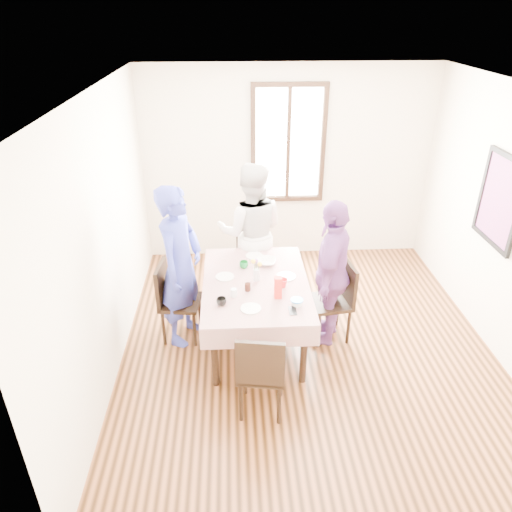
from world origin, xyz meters
The scene contains 31 objects.
ground centered at (0.00, 0.00, 0.00)m, with size 4.50×4.50×0.00m, color black.
back_wall centered at (0.00, 2.25, 1.35)m, with size 4.00×4.00×0.00m, color #F0E2C5.
right_wall centered at (2.00, 0.00, 1.35)m, with size 4.50×4.50×0.00m, color #F0E2C5.
window_frame centered at (0.00, 2.23, 1.65)m, with size 1.02×0.06×1.62m, color black.
window_pane centered at (0.00, 2.24, 1.65)m, with size 0.90×0.02×1.50m, color white.
art_poster centered at (1.98, 0.30, 1.55)m, with size 0.04×0.76×0.96m, color red.
dining_table centered at (-0.56, 0.11, 0.38)m, with size 0.98×1.46×0.75m, color black.
tablecloth centered at (-0.56, 0.11, 0.76)m, with size 1.10×1.58×0.01m, color #560508.
chair_left centered at (-1.37, 0.25, 0.46)m, with size 0.42×0.42×0.91m, color black.
chair_right centered at (0.26, 0.16, 0.46)m, with size 0.42×0.42×0.91m, color black.
chair_far centered at (-0.56, 1.12, 0.46)m, with size 0.42×0.42×0.91m, color black.
chair_near centered at (-0.56, -0.89, 0.46)m, with size 0.42×0.42×0.91m, color black.
person_left centered at (-1.35, 0.25, 0.90)m, with size 0.65×0.43×1.79m, color #303699.
person_far centered at (-0.56, 1.10, 0.87)m, with size 0.85×0.66×1.75m, color silver.
person_right centered at (0.24, 0.16, 0.82)m, with size 0.97×0.40×1.65m, color #743E80.
mug_black centered at (-0.91, -0.30, 0.80)m, with size 0.10×0.10×0.08m, color black.
mug_flag centered at (-0.28, 0.01, 0.81)m, with size 0.10×0.10×0.09m, color red.
mug_green centered at (-0.67, 0.42, 0.80)m, with size 0.10×0.10×0.08m, color #0C7226.
serving_bowl centered at (-0.42, 0.50, 0.79)m, with size 0.22×0.22×0.05m, color white.
juice_carton centered at (-0.35, -0.19, 0.88)m, with size 0.07×0.07×0.23m, color red.
butter_tub centered at (-0.18, -0.34, 0.79)m, with size 0.10×0.10×0.05m, color white.
jam_jar centered at (-0.65, -0.05, 0.80)m, with size 0.06×0.06×0.08m, color black.
drinking_glass centered at (-0.79, -0.15, 0.81)m, with size 0.06×0.06×0.09m, color silver.
smartphone centered at (-0.23, -0.44, 0.77)m, with size 0.07×0.15×0.01m, color black.
flower_vase centered at (-0.55, 0.15, 0.83)m, with size 0.07×0.07×0.13m, color silver.
plate_left centered at (-0.88, 0.23, 0.77)m, with size 0.20×0.20×0.01m, color white.
plate_right centered at (-0.22, 0.20, 0.77)m, with size 0.20×0.20×0.01m, color white.
plate_far centered at (-0.54, 0.69, 0.77)m, with size 0.20×0.20×0.01m, color white.
plate_near centered at (-0.63, -0.38, 0.77)m, with size 0.20×0.20×0.01m, color white.
butter_lid centered at (-0.18, -0.34, 0.82)m, with size 0.12×0.12×0.01m, color blue.
flower_bunch centered at (-0.55, 0.15, 0.94)m, with size 0.09×0.09×0.10m, color yellow, non-canonical shape.
Camera 1 is at (-0.78, -4.17, 3.36)m, focal length 33.49 mm.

